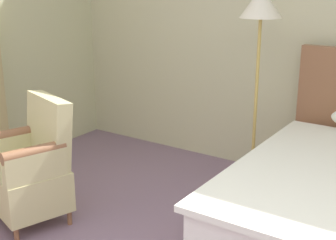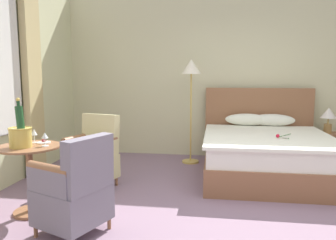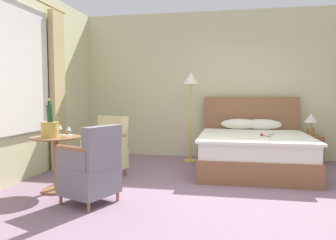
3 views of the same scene
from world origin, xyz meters
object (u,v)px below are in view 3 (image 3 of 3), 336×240
bedside_lamp (311,120)px  snack_plate (67,135)px  armchair_by_window (106,150)px  champagne_bucket (50,127)px  wine_glass_near_bucket (68,129)px  floor_lamp_brass (191,86)px  armchair_facing_bed (92,169)px  nightstand (310,150)px  side_table_round (56,157)px  wine_glass_near_edge (60,127)px  bed (253,150)px

bedside_lamp → snack_plate: (-3.65, -2.32, -0.08)m
snack_plate → armchair_by_window: (0.26, 0.75, -0.32)m
champagne_bucket → wine_glass_near_bucket: 0.23m
floor_lamp_brass → armchair_facing_bed: bearing=-107.5°
snack_plate → armchair_facing_bed: 0.86m
snack_plate → wine_glass_near_bucket: bearing=-56.8°
champagne_bucket → floor_lamp_brass: bearing=57.0°
nightstand → snack_plate: (-3.65, -2.32, 0.47)m
nightstand → armchair_facing_bed: armchair_facing_bed is taller
bedside_lamp → side_table_round: size_ratio=0.56×
floor_lamp_brass → wine_glass_near_edge: floor_lamp_brass is taller
side_table_round → snack_plate: size_ratio=5.06×
champagne_bucket → wine_glass_near_edge: champagne_bucket is taller
wine_glass_near_edge → armchair_facing_bed: size_ratio=0.16×
bedside_lamp → armchair_facing_bed: size_ratio=0.44×
nightstand → wine_glass_near_bucket: 4.36m
bedside_lamp → wine_glass_near_bucket: bearing=-145.2°
bed → floor_lamp_brass: bearing=153.6°
side_table_round → wine_glass_near_edge: (-0.03, 0.16, 0.38)m
wine_glass_near_edge → snack_plate: wine_glass_near_edge is taller
nightstand → bedside_lamp: size_ratio=1.29×
bed → snack_plate: bed is taller
bedside_lamp → champagne_bucket: 4.55m
wine_glass_near_bucket → snack_plate: bearing=123.2°
champagne_bucket → armchair_by_window: champagne_bucket is taller
bed → armchair_facing_bed: size_ratio=2.22×
bed → armchair_by_window: (-2.31, -0.83, 0.07)m
champagne_bucket → wine_glass_near_edge: (0.01, 0.23, -0.03)m
bed → snack_plate: 3.05m
bed → armchair_by_window: bed is taller
bed → champagne_bucket: bearing=-145.9°
bedside_lamp → bed: bearing=-145.8°
bed → champagne_bucket: bed is taller
floor_lamp_brass → snack_plate: size_ratio=11.95×
wine_glass_near_bucket → champagne_bucket: bearing=-158.4°
armchair_facing_bed → champagne_bucket: bearing=156.7°
armchair_facing_bed → floor_lamp_brass: bearing=72.5°
floor_lamp_brass → champagne_bucket: floor_lamp_brass is taller
nightstand → armchair_facing_bed: (-3.06, -2.86, 0.14)m
champagne_bucket → wine_glass_near_edge: size_ratio=3.32×
champagne_bucket → snack_plate: 0.29m
floor_lamp_brass → armchair_facing_bed: floor_lamp_brass is taller
wine_glass_near_bucket → bedside_lamp: bearing=34.8°
bed → bedside_lamp: bed is taller
bed → side_table_round: 3.18m
bedside_lamp → champagne_bucket: bearing=-145.8°
nightstand → wine_glass_near_edge: wine_glass_near_edge is taller
nightstand → side_table_round: side_table_round is taller
bedside_lamp → wine_glass_near_edge: bearing=-148.3°
bedside_lamp → armchair_facing_bed: bearing=-137.0°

